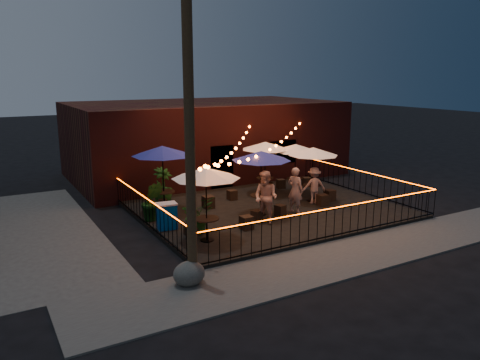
# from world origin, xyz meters

# --- Properties ---
(ground) EXTENTS (110.00, 110.00, 0.00)m
(ground) POSITION_xyz_m (0.00, 0.00, 0.00)
(ground) COLOR black
(ground) RESTS_ON ground
(patio) EXTENTS (10.00, 8.00, 0.15)m
(patio) POSITION_xyz_m (0.00, 2.00, 0.07)
(patio) COLOR black
(patio) RESTS_ON ground
(sidewalk) EXTENTS (18.00, 2.50, 0.05)m
(sidewalk) POSITION_xyz_m (0.00, -3.25, 0.03)
(sidewalk) COLOR #44423F
(sidewalk) RESTS_ON ground
(brick_building) EXTENTS (14.00, 8.00, 4.00)m
(brick_building) POSITION_xyz_m (1.00, 9.99, 2.00)
(brick_building) COLOR #39110F
(brick_building) RESTS_ON ground
(utility_pole) EXTENTS (0.26, 0.26, 8.00)m
(utility_pole) POSITION_xyz_m (-5.40, -2.60, 4.00)
(utility_pole) COLOR #3C2418
(utility_pole) RESTS_ON ground
(fence_front) EXTENTS (10.00, 0.04, 1.04)m
(fence_front) POSITION_xyz_m (0.00, -2.00, 0.66)
(fence_front) COLOR black
(fence_front) RESTS_ON patio
(fence_left) EXTENTS (0.04, 8.00, 1.04)m
(fence_left) POSITION_xyz_m (-5.00, 2.00, 0.66)
(fence_left) COLOR black
(fence_left) RESTS_ON patio
(fence_right) EXTENTS (0.04, 8.00, 1.04)m
(fence_right) POSITION_xyz_m (5.00, 2.00, 0.66)
(fence_right) COLOR black
(fence_right) RESTS_ON patio
(festoon_lights) EXTENTS (10.02, 8.72, 1.32)m
(festoon_lights) POSITION_xyz_m (-1.01, 1.70, 2.52)
(festoon_lights) COLOR #F35411
(festoon_lights) RESTS_ON ground
(cafe_table_0) EXTENTS (2.82, 2.82, 2.44)m
(cafe_table_0) POSITION_xyz_m (-3.80, -0.16, 2.38)
(cafe_table_0) COLOR black
(cafe_table_0) RESTS_ON patio
(cafe_table_1) EXTENTS (3.04, 3.04, 2.63)m
(cafe_table_1) POSITION_xyz_m (-3.80, 3.71, 2.55)
(cafe_table_1) COLOR black
(cafe_table_1) RESTS_ON patio
(cafe_table_2) EXTENTS (2.51, 2.51, 2.50)m
(cafe_table_2) POSITION_xyz_m (-0.71, 1.44, 2.43)
(cafe_table_2) COLOR black
(cafe_table_2) RESTS_ON patio
(cafe_table_3) EXTENTS (2.43, 2.43, 2.37)m
(cafe_table_3) POSITION_xyz_m (1.22, 4.14, 2.31)
(cafe_table_3) COLOR black
(cafe_table_3) RESTS_ON patio
(cafe_table_4) EXTENTS (2.67, 2.67, 2.32)m
(cafe_table_4) POSITION_xyz_m (2.25, 2.03, 2.27)
(cafe_table_4) COLOR black
(cafe_table_4) RESTS_ON patio
(cafe_table_5) EXTENTS (2.58, 2.58, 2.26)m
(cafe_table_5) POSITION_xyz_m (2.40, 3.47, 2.22)
(cafe_table_5) COLOR black
(cafe_table_5) RESTS_ON patio
(bistro_chair_0) EXTENTS (0.40, 0.40, 0.47)m
(bistro_chair_0) POSITION_xyz_m (-4.04, 0.59, 0.38)
(bistro_chair_0) COLOR black
(bistro_chair_0) RESTS_ON patio
(bistro_chair_1) EXTENTS (0.40, 0.40, 0.47)m
(bistro_chair_1) POSITION_xyz_m (-2.09, 0.19, 0.39)
(bistro_chair_1) COLOR black
(bistro_chair_1) RESTS_ON patio
(bistro_chair_2) EXTENTS (0.43, 0.43, 0.41)m
(bistro_chair_2) POSITION_xyz_m (-3.77, 3.94, 0.36)
(bistro_chair_2) COLOR black
(bistro_chair_2) RESTS_ON patio
(bistro_chair_3) EXTENTS (0.42, 0.42, 0.50)m
(bistro_chair_3) POSITION_xyz_m (-2.08, 3.26, 0.40)
(bistro_chair_3) COLOR black
(bistro_chair_3) RESTS_ON patio
(bistro_chair_4) EXTENTS (0.41, 0.41, 0.40)m
(bistro_chair_4) POSITION_xyz_m (-1.27, 0.81, 0.35)
(bistro_chair_4) COLOR black
(bistro_chair_4) RESTS_ON patio
(bistro_chair_5) EXTENTS (0.42, 0.42, 0.41)m
(bistro_chair_5) POSITION_xyz_m (-0.12, 0.97, 0.35)
(bistro_chair_5) COLOR black
(bistro_chair_5) RESTS_ON patio
(bistro_chair_6) EXTENTS (0.36, 0.36, 0.43)m
(bistro_chair_6) POSITION_xyz_m (-0.62, 3.91, 0.36)
(bistro_chair_6) COLOR black
(bistro_chair_6) RESTS_ON patio
(bistro_chair_7) EXTENTS (0.46, 0.46, 0.45)m
(bistro_chair_7) POSITION_xyz_m (1.49, 4.33, 0.37)
(bistro_chair_7) COLOR black
(bistro_chair_7) RESTS_ON patio
(bistro_chair_8) EXTENTS (0.43, 0.43, 0.47)m
(bistro_chair_8) POSITION_xyz_m (2.19, 1.23, 0.38)
(bistro_chair_8) COLOR black
(bistro_chair_8) RESTS_ON patio
(bistro_chair_9) EXTENTS (0.40, 0.40, 0.47)m
(bistro_chair_9) POSITION_xyz_m (2.95, 1.68, 0.38)
(bistro_chair_9) COLOR black
(bistro_chair_9) RESTS_ON patio
(bistro_chair_10) EXTENTS (0.43, 0.43, 0.43)m
(bistro_chair_10) POSITION_xyz_m (2.41, 4.58, 0.36)
(bistro_chair_10) COLOR black
(bistro_chair_10) RESTS_ON patio
(bistro_chair_11) EXTENTS (0.46, 0.46, 0.43)m
(bistro_chair_11) POSITION_xyz_m (3.75, 4.32, 0.36)
(bistro_chair_11) COLOR black
(bistro_chair_11) RESTS_ON patio
(patron_a) EXTENTS (0.65, 0.77, 1.81)m
(patron_a) POSITION_xyz_m (0.61, 1.01, 1.05)
(patron_a) COLOR #D4B590
(patron_a) RESTS_ON patio
(patron_b) EXTENTS (1.06, 1.16, 1.94)m
(patron_b) POSITION_xyz_m (-1.14, 0.43, 1.12)
(patron_b) COLOR #D69F89
(patron_b) RESTS_ON patio
(patron_c) EXTENTS (1.13, 0.87, 1.54)m
(patron_c) POSITION_xyz_m (2.09, 1.70, 0.92)
(patron_c) COLOR beige
(patron_c) RESTS_ON patio
(potted_shrub_a) EXTENTS (1.35, 1.23, 1.27)m
(potted_shrub_a) POSITION_xyz_m (-3.74, 0.73, 0.79)
(potted_shrub_a) COLOR #183E11
(potted_shrub_a) RESTS_ON patio
(potted_shrub_b) EXTENTS (0.99, 0.90, 1.48)m
(potted_shrub_b) POSITION_xyz_m (-4.60, 2.81, 0.89)
(potted_shrub_b) COLOR #153B0F
(potted_shrub_b) RESTS_ON patio
(potted_shrub_c) EXTENTS (1.07, 1.07, 1.52)m
(potted_shrub_c) POSITION_xyz_m (-3.42, 4.85, 0.91)
(potted_shrub_c) COLOR #1A3911
(potted_shrub_c) RESTS_ON patio
(cooler) EXTENTS (0.77, 0.59, 0.94)m
(cooler) POSITION_xyz_m (-4.50, 1.62, 0.62)
(cooler) COLOR #054BA9
(cooler) RESTS_ON patio
(boulder) EXTENTS (1.00, 0.89, 0.69)m
(boulder) POSITION_xyz_m (-5.54, -2.67, 0.34)
(boulder) COLOR #41413D
(boulder) RESTS_ON ground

